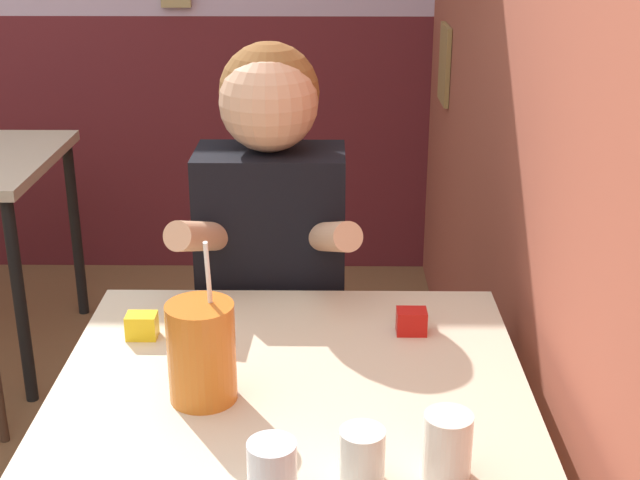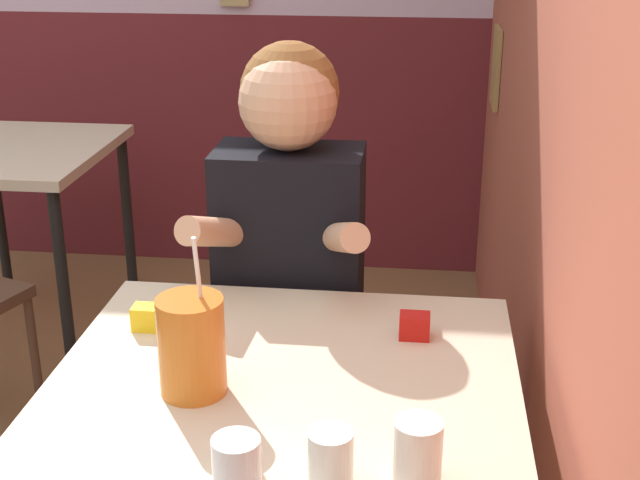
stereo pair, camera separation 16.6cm
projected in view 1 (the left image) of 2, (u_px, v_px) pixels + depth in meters
name	position (u px, v px, depth m)	size (l,w,h in m)	color
main_table	(291.00, 423.00, 1.61)	(0.85, 0.84, 0.74)	beige
person_seated	(272.00, 288.00, 2.12)	(0.42, 0.42, 1.26)	black
cocktail_pitcher	(202.00, 352.00, 1.52)	(0.12, 0.12, 0.30)	#C6661E
glass_near_pitcher	(272.00, 473.00, 1.27)	(0.07, 0.07, 0.10)	silver
glass_center	(362.00, 456.00, 1.32)	(0.07, 0.07, 0.09)	silver
glass_far_side	(447.00, 446.00, 1.33)	(0.07, 0.07, 0.11)	silver
condiment_ketchup	(411.00, 321.00, 1.78)	(0.06, 0.04, 0.05)	#B7140F
condiment_mustard	(142.00, 326.00, 1.76)	(0.06, 0.04, 0.05)	yellow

